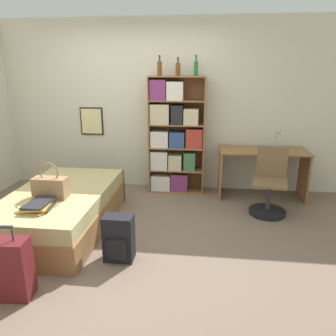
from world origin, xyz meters
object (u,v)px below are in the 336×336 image
Objects in this scene: bottle_green at (160,68)px; backpack at (119,238)px; desk_lamp at (279,134)px; book_stack_on_bed at (38,205)px; bottle_brown at (178,69)px; bottle_clear at (196,68)px; bed at (62,209)px; suitcase at (3,269)px; bookcase at (174,138)px; desk_chair at (269,193)px; handbag at (50,187)px; desk at (262,164)px.

bottle_green reaches higher than backpack.
book_stack_on_bed is at bearing -145.71° from desk_lamp.
bottle_brown is 0.26m from bottle_clear.
bed is 2.38m from bottle_green.
suitcase is 1.86× the size of desk_lamp.
book_stack_on_bed is at bearing -121.77° from bookcase.
desk_chair reaches higher than suitcase.
bottle_green is 0.32× the size of desk_chair.
bottle_brown is at bearing 48.82° from bed.
bookcase is at bearing 58.23° from book_stack_on_bed.
bottle_brown is at bearing 23.15° from bookcase.
handbag is 1.11m from suitcase.
backpack is (-1.69, -1.33, -0.04)m from desk_chair.
handbag is 0.31m from book_stack_on_bed.
desk_lamp is at bearing -5.08° from bottle_clear.
handbag reaches higher than backpack.
desk_lamp is 0.41× the size of desk_chair.
bed is 6.62× the size of bottle_clear.
bookcase is 6.18× the size of bottle_clear.
desk_chair reaches higher than backpack.
desk_lamp is (2.68, 2.62, 0.69)m from suitcase.
bottle_brown is at bearing 150.62° from desk_chair.
suitcase is at bearing -135.70° from desk_lamp.
bed is 2.16× the size of desk_chair.
desk_lamp is (1.47, -0.11, -0.90)m from bottle_brown.
desk is at bearing 48.84° from backpack.
backpack is at bearing -94.03° from bottle_green.
bottle_clear reaches higher than bottle_brown.
book_stack_on_bed is 1.57× the size of bottle_brown.
bookcase reaches higher than suitcase.
handbag is 1.44× the size of bottle_green.
bookcase reaches higher than bed.
bed is 1.06m from backpack.
bottle_clear is 0.80× the size of desk_lamp.
book_stack_on_bed reaches higher than backpack.
suitcase is at bearing -140.44° from backpack.
backpack is at bearing -99.68° from bookcase.
desk_lamp is 2.80m from backpack.
bottle_clear is at bearing 47.69° from handbag.
bottle_clear reaches higher than backpack.
bookcase is at bearing -156.85° from bottle_brown.
desk is 1.44× the size of desk_chair.
bookcase is at bearing 66.88° from suitcase.
bed reaches higher than backpack.
desk is (2.54, 1.84, 0.00)m from book_stack_on_bed.
bottle_clear is at bearing 172.20° from desk.
handbag is at bearing -159.63° from desk_chair.
bottle_brown is 2.17m from desk_chair.
bottle_green is 0.22× the size of desk.
bed is 7.33× the size of bottle_brown.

